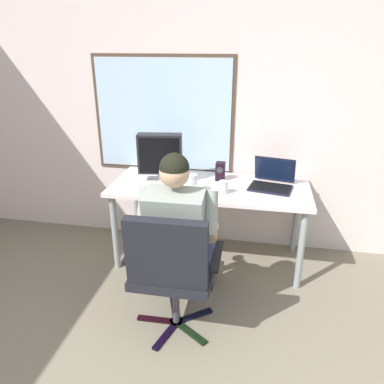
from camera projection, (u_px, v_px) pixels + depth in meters
wall_rear at (228, 109)px, 3.32m from camera, size 5.59×0.08×2.66m
desk at (210, 194)px, 3.21m from camera, size 1.70×0.72×0.74m
office_chair at (172, 266)px, 2.36m from camera, size 0.62×0.57×0.96m
person_seated at (180, 231)px, 2.56m from camera, size 0.54×0.77×1.27m
crt_monitor at (160, 155)px, 3.16m from camera, size 0.39×0.24×0.43m
laptop at (272, 179)px, 3.14m from camera, size 0.40×0.37×0.24m
wine_glass at (192, 180)px, 3.00m from camera, size 0.09×0.09×0.15m
desk_speaker at (220, 171)px, 3.27m from camera, size 0.08×0.09×0.16m
coffee_mug at (223, 187)px, 3.00m from camera, size 0.08×0.08×0.11m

